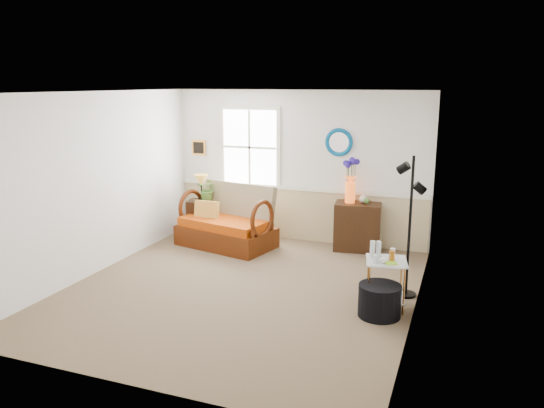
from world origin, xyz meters
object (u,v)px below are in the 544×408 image
(loveseat, at_px, (226,216))
(lamp_stand, at_px, (200,219))
(ottoman, at_px, (380,301))
(floor_lamp, at_px, (410,228))
(cabinet, at_px, (357,226))
(side_table, at_px, (385,284))

(loveseat, relative_size, lamp_stand, 2.29)
(loveseat, relative_size, ottoman, 3.12)
(floor_lamp, xyz_separation_m, ottoman, (-0.22, -0.76, -0.72))
(lamp_stand, height_order, cabinet, cabinet)
(lamp_stand, relative_size, ottoman, 1.36)
(lamp_stand, height_order, floor_lamp, floor_lamp)
(ottoman, bearing_deg, cabinet, 107.42)
(loveseat, height_order, cabinet, loveseat)
(loveseat, bearing_deg, lamp_stand, 169.49)
(floor_lamp, distance_m, ottoman, 1.07)
(ottoman, bearing_deg, floor_lamp, 73.49)
(side_table, xyz_separation_m, floor_lamp, (0.20, 0.49, 0.61))
(loveseat, xyz_separation_m, lamp_stand, (-0.64, 0.28, -0.17))
(ottoman, bearing_deg, lamp_stand, 148.46)
(floor_lamp, bearing_deg, side_table, -100.90)
(cabinet, height_order, floor_lamp, floor_lamp)
(cabinet, relative_size, side_table, 1.29)
(cabinet, bearing_deg, ottoman, -79.61)
(cabinet, xyz_separation_m, floor_lamp, (1.00, -1.71, 0.52))
(lamp_stand, relative_size, side_table, 1.12)
(lamp_stand, distance_m, ottoman, 4.15)
(floor_lamp, bearing_deg, loveseat, 171.77)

